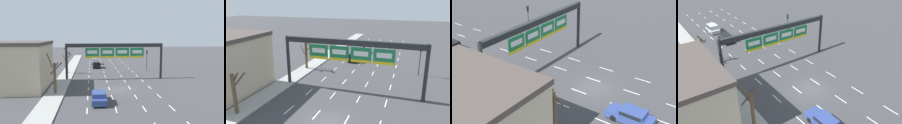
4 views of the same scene
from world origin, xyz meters
TOP-DOWN VIEW (x-y plane):
  - ground_plane at (0.00, 0.00)m, footprint 220.00×220.00m
  - sidewalk_left at (-9.65, 0.00)m, footprint 2.80×110.00m
  - lane_dashes at (-0.00, 13.50)m, footprint 10.02×67.00m
  - sign_gantry at (-0.00, 8.03)m, footprint 18.54×0.70m
  - suv_black at (-3.10, 22.44)m, footprint 1.97×4.29m
  - suv_silver at (-3.50, 29.17)m, footprint 1.97×4.12m
  - traffic_light_near_gantry at (8.65, 17.44)m, footprint 0.30×0.35m
  - tree_bare_closest at (-9.67, -1.55)m, footprint 2.11×2.12m
  - tree_bare_second at (-9.72, 14.84)m, footprint 2.11×2.14m

SIDE VIEW (x-z plane):
  - ground_plane at x=0.00m, z-range 0.00..0.00m
  - lane_dashes at x=0.00m, z-range 0.00..0.01m
  - sidewalk_left at x=-9.65m, z-range 0.00..0.15m
  - suv_black at x=-3.10m, z-range 0.09..1.64m
  - suv_silver at x=-3.50m, z-range 0.10..1.91m
  - tree_bare_closest at x=-9.67m, z-range -0.15..5.64m
  - tree_bare_second at x=-9.72m, z-range 0.09..5.64m
  - traffic_light_near_gantry at x=8.65m, z-range 1.02..5.83m
  - sign_gantry at x=0.00m, z-range 2.18..9.01m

